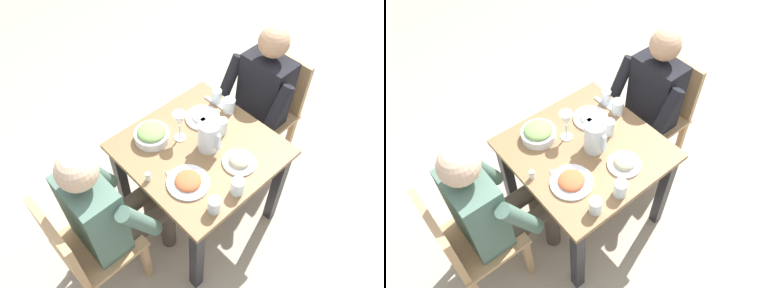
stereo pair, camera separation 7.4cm
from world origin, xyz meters
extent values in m
plane|color=tan|center=(0.00, 0.00, 0.00)|extent=(8.00, 8.00, 0.00)
cube|color=olive|center=(0.00, 0.00, 0.71)|extent=(0.81, 0.81, 0.03)
cube|color=#232328|center=(-0.35, -0.35, 0.35)|extent=(0.06, 0.06, 0.69)
cube|color=#232328|center=(0.35, -0.35, 0.35)|extent=(0.06, 0.06, 0.69)
cube|color=#232328|center=(-0.35, 0.35, 0.35)|extent=(0.06, 0.06, 0.69)
cube|color=#232328|center=(0.35, 0.35, 0.35)|extent=(0.06, 0.06, 0.69)
cube|color=tan|center=(-0.23, -0.88, 0.21)|extent=(0.04, 0.04, 0.42)
cube|color=tan|center=(-0.23, -0.54, 0.21)|extent=(0.04, 0.04, 0.42)
cube|color=tan|center=(0.11, -0.54, 0.21)|extent=(0.04, 0.04, 0.42)
cube|color=tan|center=(-0.06, -0.71, 0.43)|extent=(0.40, 0.40, 0.03)
cube|color=tan|center=(-0.06, -0.89, 0.65)|extent=(0.38, 0.04, 0.42)
cube|color=tan|center=(0.08, 0.88, 0.21)|extent=(0.04, 0.04, 0.42)
cube|color=tan|center=(-0.26, 0.88, 0.21)|extent=(0.04, 0.04, 0.42)
cube|color=tan|center=(0.08, 0.54, 0.21)|extent=(0.04, 0.04, 0.42)
cube|color=tan|center=(-0.26, 0.54, 0.21)|extent=(0.04, 0.04, 0.42)
cube|color=tan|center=(-0.09, 0.71, 0.43)|extent=(0.40, 0.40, 0.03)
cube|color=tan|center=(-0.09, 0.89, 0.65)|extent=(0.38, 0.04, 0.42)
cube|color=#4C6B5B|center=(-0.06, -0.68, 0.69)|extent=(0.32, 0.20, 0.50)
sphere|color=#DBB28E|center=(-0.06, -0.68, 1.06)|extent=(0.19, 0.19, 0.19)
cylinder|color=#473D33|center=(-0.14, -0.49, 0.41)|extent=(0.11, 0.38, 0.11)
cylinder|color=#473D33|center=(-0.14, -0.30, 0.22)|extent=(0.10, 0.10, 0.44)
cylinder|color=#4C6B5B|center=(-0.26, -0.54, 0.72)|extent=(0.08, 0.23, 0.37)
cylinder|color=#473D33|center=(0.03, -0.49, 0.41)|extent=(0.11, 0.38, 0.11)
cylinder|color=#473D33|center=(0.03, -0.30, 0.22)|extent=(0.10, 0.10, 0.44)
cylinder|color=#4C6B5B|center=(0.14, -0.54, 0.72)|extent=(0.08, 0.23, 0.37)
cube|color=black|center=(-0.09, 0.68, 0.69)|extent=(0.32, 0.20, 0.50)
sphere|color=tan|center=(-0.09, 0.68, 1.06)|extent=(0.19, 0.19, 0.19)
cylinder|color=#473D33|center=(0.00, 0.49, 0.41)|extent=(0.11, 0.38, 0.11)
cylinder|color=#473D33|center=(0.00, 0.30, 0.22)|extent=(0.10, 0.10, 0.44)
cylinder|color=black|center=(0.11, 0.54, 0.72)|extent=(0.08, 0.23, 0.37)
cylinder|color=#473D33|center=(-0.17, 0.49, 0.41)|extent=(0.11, 0.38, 0.11)
cylinder|color=#473D33|center=(-0.17, 0.30, 0.22)|extent=(0.10, 0.10, 0.44)
cylinder|color=black|center=(-0.29, 0.54, 0.72)|extent=(0.08, 0.23, 0.37)
cylinder|color=silver|center=(0.03, 0.04, 0.82)|extent=(0.12, 0.12, 0.19)
cube|color=silver|center=(0.10, 0.04, 0.82)|extent=(0.02, 0.02, 0.11)
cube|color=silver|center=(-0.02, 0.04, 0.90)|extent=(0.04, 0.03, 0.02)
cylinder|color=white|center=(-0.23, -0.16, 0.75)|extent=(0.20, 0.20, 0.05)
ellipsoid|color=#759951|center=(-0.23, -0.16, 0.78)|extent=(0.17, 0.17, 0.06)
cylinder|color=white|center=(0.13, -0.21, 0.73)|extent=(0.23, 0.23, 0.01)
ellipsoid|color=#CC5B33|center=(0.13, -0.21, 0.74)|extent=(0.14, 0.14, 0.05)
cylinder|color=white|center=(-0.15, 0.17, 0.73)|extent=(0.21, 0.21, 0.01)
ellipsoid|color=white|center=(-0.15, 0.17, 0.75)|extent=(0.13, 0.13, 0.05)
cylinder|color=white|center=(0.23, 0.08, 0.73)|extent=(0.19, 0.19, 0.01)
ellipsoid|color=#B7AD89|center=(0.23, 0.08, 0.75)|extent=(0.12, 0.12, 0.06)
cylinder|color=silver|center=(0.00, 0.17, 0.77)|extent=(0.06, 0.06, 0.10)
cylinder|color=silver|center=(-0.10, 0.34, 0.76)|extent=(0.07, 0.07, 0.09)
cylinder|color=silver|center=(-0.20, 0.33, 0.77)|extent=(0.06, 0.06, 0.10)
cylinder|color=silver|center=(0.34, -0.07, 0.77)|extent=(0.07, 0.07, 0.09)
cylinder|color=silver|center=(0.34, -0.23, 0.77)|extent=(0.07, 0.07, 0.09)
cylinder|color=silver|center=(-0.13, -0.03, 0.72)|extent=(0.07, 0.07, 0.01)
cylinder|color=silver|center=(-0.13, -0.03, 0.78)|extent=(0.01, 0.01, 0.10)
cone|color=silver|center=(-0.13, -0.03, 0.87)|extent=(0.08, 0.08, 0.09)
cylinder|color=white|center=(-0.02, -0.35, 0.74)|extent=(0.03, 0.03, 0.04)
cylinder|color=#B2B2B7|center=(-0.02, -0.35, 0.77)|extent=(0.03, 0.03, 0.01)
cube|color=silver|center=(-0.14, 0.34, 0.72)|extent=(0.17, 0.07, 0.01)
cube|color=silver|center=(0.09, -0.28, 0.72)|extent=(0.18, 0.09, 0.01)
cube|color=silver|center=(-0.20, 0.32, 0.72)|extent=(0.17, 0.03, 0.01)
camera|label=1|loc=(0.96, -0.95, 2.33)|focal=34.77mm
camera|label=2|loc=(1.01, -0.89, 2.33)|focal=34.77mm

